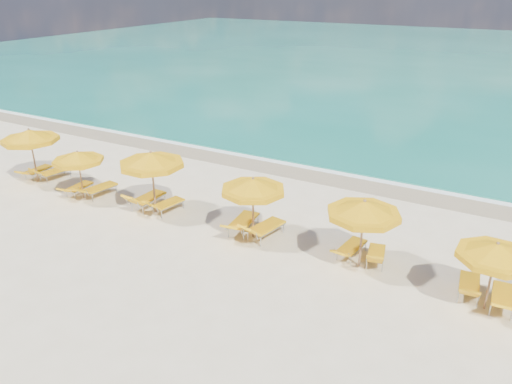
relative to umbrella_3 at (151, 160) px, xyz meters
The scene contains 23 objects.
ground_plane 4.47m from the umbrella_3, ahead, with size 120.00×120.00×0.00m, color beige.
ocean 47.95m from the umbrella_3, 85.34° to the left, with size 120.00×80.00×0.30m, color #136A58.
wet_sand_band 8.42m from the umbrella_3, 61.39° to the left, with size 120.00×2.60×0.01m, color tan.
foam_line 9.11m from the umbrella_3, 63.88° to the left, with size 120.00×1.20×0.03m, color white.
whitecap_near 17.01m from the umbrella_3, 97.18° to the left, with size 14.00×0.36×0.05m, color white.
umbrella_1 6.83m from the umbrella_3, behind, with size 2.66×2.66×2.51m.
umbrella_2 3.63m from the umbrella_3, behind, with size 2.43×2.43×2.10m.
umbrella_3 is the anchor object (origin of this frame).
umbrella_4 4.44m from the umbrella_3, ahead, with size 2.53×2.53×2.32m.
umbrella_5 8.40m from the umbrella_3, ahead, with size 2.44×2.44×2.37m.
umbrella_6 12.23m from the umbrella_3, ahead, with size 2.71×2.71×2.14m.
lounger_1_left 7.53m from the umbrella_3, behind, with size 0.64×1.77×0.62m.
lounger_1_right 6.68m from the umbrella_3, behind, with size 0.88×1.88×0.81m.
lounger_2_left 4.50m from the umbrella_3, behind, with size 0.62×1.67×0.62m.
lounger_2_right 3.66m from the umbrella_3, behind, with size 0.90×1.94×0.72m.
lounger_3_left 2.02m from the umbrella_3, 161.25° to the left, with size 0.74×1.96×0.91m.
lounger_3_right 2.03m from the umbrella_3, 28.13° to the left, with size 0.87×1.78×0.76m.
lounger_4_left 4.37m from the umbrella_3, ahead, with size 0.89×2.12×0.81m.
lounger_4_right 5.21m from the umbrella_3, ahead, with size 1.02×2.06×0.89m.
lounger_5_left 8.21m from the umbrella_3, ahead, with size 0.77×1.80×0.65m.
lounger_5_right 9.04m from the umbrella_3, ahead, with size 0.85×1.65×0.76m.
lounger_6_left 11.87m from the umbrella_3, ahead, with size 0.73×1.75×0.79m.
lounger_6_right 12.77m from the umbrella_3, ahead, with size 0.67×1.85×0.76m.
Camera 1 is at (8.33, -13.51, 8.59)m, focal length 35.00 mm.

